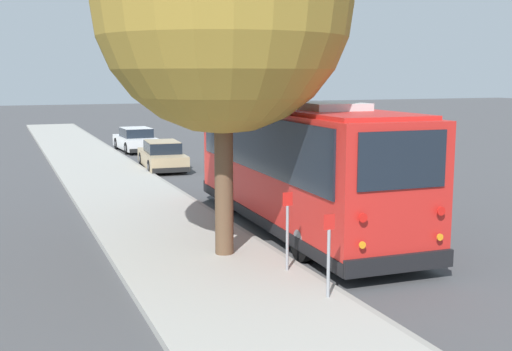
{
  "coord_description": "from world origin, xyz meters",
  "views": [
    {
      "loc": [
        -15.54,
        7.81,
        4.15
      ],
      "look_at": [
        1.34,
        1.01,
        1.3
      ],
      "focal_mm": 45.0,
      "sensor_mm": 36.0,
      "label": 1
    }
  ],
  "objects_px": {
    "parked_sedan_tan": "(162,156)",
    "parked_sedan_white": "(136,140)",
    "shuttle_bus": "(298,161)",
    "sign_post_far": "(287,230)",
    "sign_post_near": "(329,255)"
  },
  "relations": [
    {
      "from": "parked_sedan_white",
      "to": "sign_post_far",
      "type": "bearing_deg",
      "value": 174.05
    },
    {
      "from": "parked_sedan_white",
      "to": "sign_post_far",
      "type": "relative_size",
      "value": 2.6
    },
    {
      "from": "parked_sedan_white",
      "to": "sign_post_near",
      "type": "distance_m",
      "value": 25.33
    },
    {
      "from": "parked_sedan_tan",
      "to": "parked_sedan_white",
      "type": "distance_m",
      "value": 7.26
    },
    {
      "from": "parked_sedan_tan",
      "to": "sign_post_near",
      "type": "bearing_deg",
      "value": -179.9
    },
    {
      "from": "parked_sedan_white",
      "to": "sign_post_near",
      "type": "height_order",
      "value": "sign_post_near"
    },
    {
      "from": "parked_sedan_tan",
      "to": "sign_post_near",
      "type": "height_order",
      "value": "sign_post_near"
    },
    {
      "from": "parked_sedan_tan",
      "to": "sign_post_far",
      "type": "bearing_deg",
      "value": 179.64
    },
    {
      "from": "shuttle_bus",
      "to": "parked_sedan_tan",
      "type": "bearing_deg",
      "value": 5.0
    },
    {
      "from": "shuttle_bus",
      "to": "sign_post_near",
      "type": "bearing_deg",
      "value": 161.78
    },
    {
      "from": "parked_sedan_tan",
      "to": "sign_post_near",
      "type": "distance_m",
      "value": 18.07
    },
    {
      "from": "sign_post_far",
      "to": "parked_sedan_tan",
      "type": "bearing_deg",
      "value": -4.66
    },
    {
      "from": "sign_post_near",
      "to": "parked_sedan_tan",
      "type": "bearing_deg",
      "value": -4.2
    },
    {
      "from": "parked_sedan_white",
      "to": "sign_post_far",
      "type": "height_order",
      "value": "sign_post_far"
    },
    {
      "from": "parked_sedan_white",
      "to": "shuttle_bus",
      "type": "bearing_deg",
      "value": 179.1
    }
  ]
}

